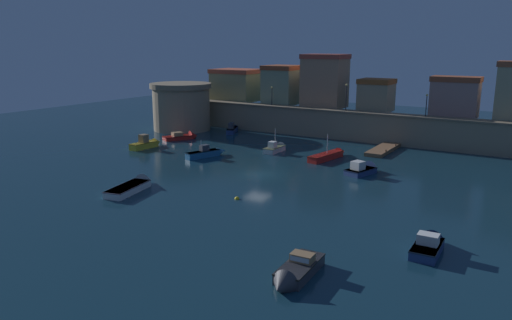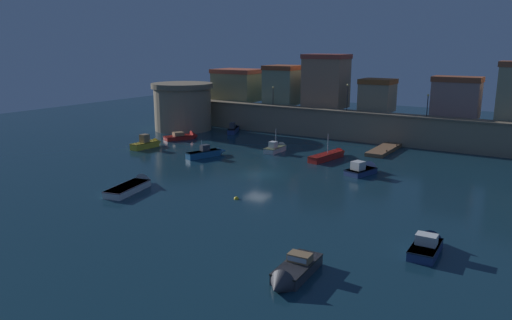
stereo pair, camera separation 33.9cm
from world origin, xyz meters
name	(u,v)px [view 1 (the left image)]	position (x,y,z in m)	size (l,w,h in m)	color
ground_plane	(257,175)	(0.00, 0.00, 0.00)	(138.13, 138.13, 0.00)	#112D3D
quay_wall	(343,125)	(0.00, 24.12, 2.15)	(54.35, 2.50, 4.26)	gray
old_town_backdrop	(344,87)	(-1.59, 27.57, 7.32)	(53.07, 6.19, 8.16)	#8F8C5E
fortress_tower	(181,106)	(-25.50, 17.91, 3.84)	(9.87, 9.87, 7.56)	gray
pier_dock	(383,149)	(7.76, 18.78, 0.24)	(2.23, 8.48, 0.70)	brown
quay_lamp_0	(272,92)	(-12.16, 24.12, 6.25)	(0.32, 0.32, 2.93)	black
quay_lamp_1	(346,93)	(0.26, 24.12, 6.78)	(0.32, 0.32, 3.85)	black
quay_lamp_2	(427,101)	(11.58, 24.12, 6.28)	(0.32, 0.32, 2.97)	black
moored_boat_0	(429,244)	(20.31, -10.80, 0.43)	(1.79, 4.55, 1.81)	navy
moored_boat_1	(233,129)	(-17.18, 20.41, 0.53)	(3.30, 5.60, 1.82)	navy
moored_boat_2	(277,148)	(-4.14, 11.53, 0.44)	(1.54, 4.66, 3.38)	silver
moored_boat_3	(135,186)	(-7.23, -10.80, 0.35)	(3.11, 6.79, 1.73)	white
moored_boat_4	(364,169)	(9.49, 6.73, 0.42)	(2.97, 4.81, 2.07)	navy
moored_boat_5	(147,144)	(-20.13, 4.23, 0.57)	(1.57, 5.18, 2.12)	gold
moored_boat_6	(294,273)	(14.52, -19.43, 0.42)	(1.93, 5.35, 1.64)	#333338
moored_boat_7	(207,153)	(-9.87, 4.08, 0.50)	(2.87, 5.75, 2.31)	#195689
moored_boat_8	(183,137)	(-20.00, 11.65, 0.37)	(4.02, 5.42, 1.70)	red
moored_boat_9	(330,155)	(3.47, 11.29, 0.41)	(2.54, 7.31, 3.38)	red
mooring_buoy_0	(237,199)	(2.89, -8.24, 0.00)	(0.45, 0.45, 0.45)	yellow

